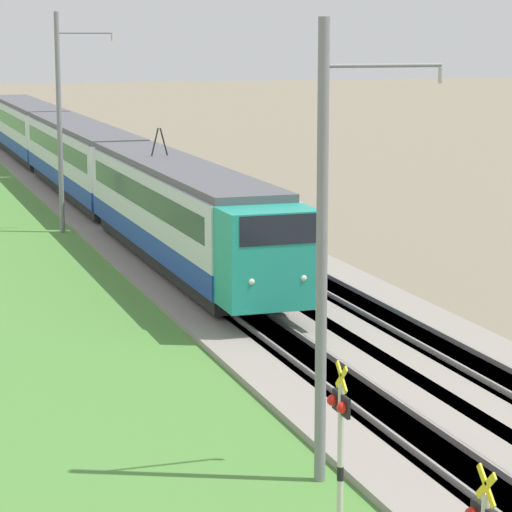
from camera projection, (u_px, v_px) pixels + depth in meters
ballast_main at (80, 197)px, 64.71m from camera, size 240.00×4.40×0.30m
ballast_adjacent at (150, 194)px, 65.89m from camera, size 240.00×4.40×0.30m
track_main at (80, 196)px, 64.71m from camera, size 240.00×1.57×0.45m
track_adjacent at (150, 193)px, 65.89m from camera, size 240.00×1.57×0.45m
passenger_train at (81, 155)px, 63.64m from camera, size 63.11×2.85×5.18m
crossing_signal_aux at (340, 436)px, 20.75m from camera, size 0.70×0.23×3.29m
catenary_mast_near at (325, 252)px, 23.02m from camera, size 0.22×2.56×9.09m
catenary_mast_mid at (61, 122)px, 52.52m from camera, size 0.22×2.56×9.67m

